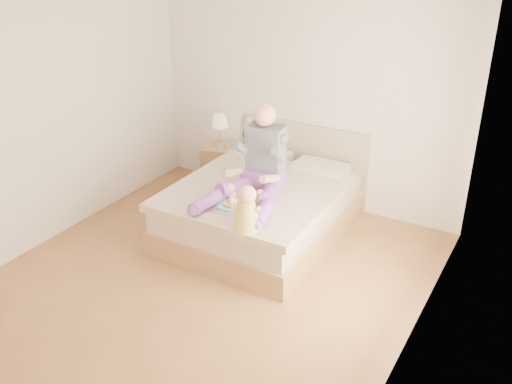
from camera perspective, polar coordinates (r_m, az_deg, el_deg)
The scene contains 7 objects.
room at distance 5.12m, azimuth -4.24°, elevation 5.60°, with size 4.02×4.22×2.71m.
bed at distance 6.47m, azimuth 0.81°, elevation -1.38°, with size 1.70×2.18×1.00m.
nightstand at distance 7.62m, azimuth -3.40°, elevation 2.59°, with size 0.54×0.50×0.56m.
lamp at distance 7.38m, azimuth -3.62°, elevation 6.91°, with size 0.21×0.21×0.44m.
adult at distance 5.99m, azimuth 0.17°, elevation 2.40°, with size 0.81×1.18×0.96m.
tray at distance 5.76m, azimuth -1.49°, elevation -1.38°, with size 0.53×0.45×0.14m.
baby at distance 5.33m, azimuth -0.90°, elevation -1.90°, with size 0.33×0.40×0.44m.
Camera 1 is at (2.80, -3.96, 3.25)m, focal length 40.00 mm.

